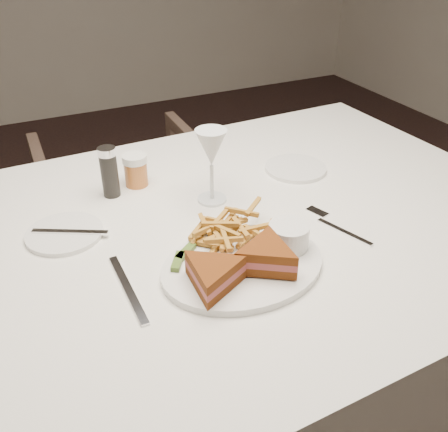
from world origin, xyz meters
TOP-DOWN VIEW (x-y plane):
  - ground at (0.00, 0.00)m, footprint 5.00×5.00m
  - table at (-0.05, -0.39)m, footprint 1.53×1.05m
  - chair_far at (-0.03, 0.49)m, footprint 0.64×0.60m
  - table_setting at (-0.06, -0.46)m, footprint 0.76×0.59m

SIDE VIEW (x-z plane):
  - ground at x=0.00m, z-range 0.00..0.00m
  - chair_far at x=-0.03m, z-range 0.00..0.65m
  - table at x=-0.05m, z-range 0.00..0.75m
  - table_setting at x=-0.06m, z-range 0.70..0.88m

